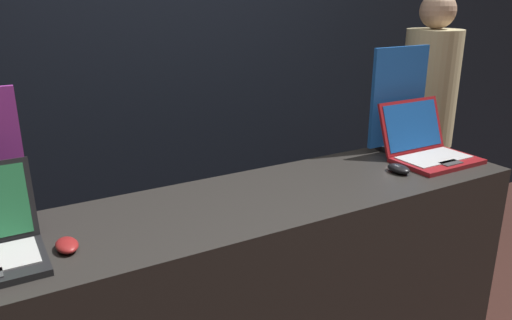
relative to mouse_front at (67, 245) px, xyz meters
The scene contains 7 objects.
wall_back 1.46m from the mouse_front, 60.81° to the left, with size 8.00×0.05×2.80m.
display_counter 0.86m from the mouse_front, ahead, with size 2.28×0.57×0.98m.
mouse_front is the anchor object (origin of this frame).
laptop_back 1.61m from the mouse_front, ahead, with size 0.37×0.34×0.26m.
mouse_back 1.36m from the mouse_front, ahead, with size 0.07×0.11×0.04m.
promo_stand_back 1.65m from the mouse_front, ahead, with size 0.34×0.07×0.50m.
person_bystander 2.32m from the mouse_front, 15.64° to the left, with size 0.33×0.33×1.73m.
Camera 1 is at (-0.86, -1.22, 1.71)m, focal length 35.00 mm.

